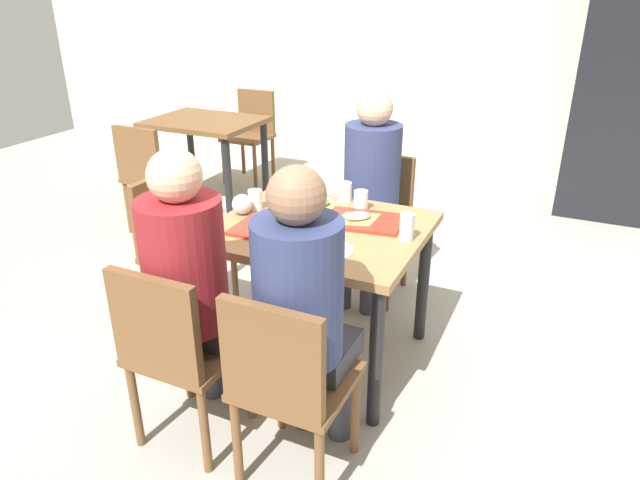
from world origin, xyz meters
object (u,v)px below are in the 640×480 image
at_px(paper_plate_center, 313,204).
at_px(plastic_cup_b, 289,247).
at_px(chair_near_left, 175,346).
at_px(tray_red_near, 273,230).
at_px(chair_left_end, 175,240).
at_px(pizza_slice_a, 268,226).
at_px(drink_fridge, 623,96).
at_px(soda_can, 407,227).
at_px(person_in_brown_jacket, 303,302).
at_px(background_table, 206,134).
at_px(background_chair_far, 252,129).
at_px(person_far_side, 370,183).
at_px(main_table, 320,246).
at_px(background_chair_near, 149,172).
at_px(plastic_cup_a, 345,192).
at_px(pizza_slice_c, 318,203).
at_px(condiment_bottle, 284,186).
at_px(tray_red_far, 364,221).
at_px(chair_near_right, 286,380).
at_px(person_in_red, 191,275).
at_px(paper_plate_near_edge, 328,250).
at_px(chair_far_side, 376,215).
at_px(pizza_slice_b, 357,217).
at_px(plastic_cup_c, 255,200).
at_px(foil_bundle, 242,204).
at_px(plastic_cup_d, 361,200).

xyz_separation_m(paper_plate_center, plastic_cup_b, (0.17, -0.59, 0.05)).
bearing_deg(chair_near_left, tray_red_near, 83.72).
height_order(chair_left_end, pizza_slice_a, chair_left_end).
distance_m(tray_red_near, drink_fridge, 3.34).
height_order(plastic_cup_b, soda_can, soda_can).
xyz_separation_m(person_in_brown_jacket, background_table, (-2.06, 2.31, -0.13)).
bearing_deg(background_chair_far, person_far_side, -43.29).
bearing_deg(tray_red_near, main_table, 41.23).
distance_m(chair_near_left, background_chair_near, 2.33).
height_order(person_in_brown_jacket, soda_can, person_in_brown_jacket).
relative_size(person_far_side, plastic_cup_a, 12.43).
xyz_separation_m(paper_plate_center, background_table, (-1.67, 1.41, -0.13)).
height_order(tray_red_near, background_chair_near, background_chair_near).
bearing_deg(plastic_cup_a, plastic_cup_b, -86.16).
bearing_deg(pizza_slice_c, condiment_bottle, 179.26).
distance_m(person_far_side, background_table, 2.06).
bearing_deg(tray_red_far, person_far_side, 107.39).
xyz_separation_m(tray_red_far, pizza_slice_a, (-0.36, -0.28, 0.02)).
bearing_deg(tray_red_far, soda_can, -23.66).
relative_size(tray_red_near, soda_can, 2.95).
bearing_deg(main_table, chair_near_right, -73.33).
bearing_deg(person_in_red, paper_plate_near_edge, 48.32).
bearing_deg(tray_red_far, chair_left_end, -173.01).
distance_m(paper_plate_center, drink_fridge, 2.99).
xyz_separation_m(chair_far_side, paper_plate_center, (-0.15, -0.58, 0.24)).
relative_size(pizza_slice_b, plastic_cup_c, 2.45).
bearing_deg(foil_bundle, main_table, 2.95).
height_order(plastic_cup_b, background_table, plastic_cup_b).
height_order(tray_red_far, pizza_slice_a, pizza_slice_a).
bearing_deg(plastic_cup_a, main_table, -86.16).
height_order(paper_plate_near_edge, background_table, paper_plate_near_edge).
bearing_deg(pizza_slice_c, tray_red_far, -19.92).
bearing_deg(plastic_cup_b, tray_red_far, 73.42).
distance_m(chair_near_left, condiment_bottle, 1.09).
relative_size(tray_red_near, paper_plate_near_edge, 1.64).
distance_m(chair_near_right, background_table, 3.20).
xyz_separation_m(person_in_brown_jacket, condiment_bottle, (-0.56, 0.90, 0.07)).
height_order(pizza_slice_a, plastic_cup_b, plastic_cup_b).
bearing_deg(chair_left_end, pizza_slice_a, -12.61).
bearing_deg(foil_bundle, pizza_slice_c, 40.46).
xyz_separation_m(chair_near_left, drink_fridge, (1.52, 3.66, 0.47)).
relative_size(tray_red_near, pizza_slice_a, 1.55).
height_order(plastic_cup_d, condiment_bottle, condiment_bottle).
xyz_separation_m(person_in_red, pizza_slice_a, (0.05, 0.52, 0.02)).
xyz_separation_m(chair_left_end, soda_can, (1.28, 0.02, 0.30)).
height_order(plastic_cup_b, background_chair_near, background_chair_near).
bearing_deg(chair_far_side, drink_fridge, 57.99).
distance_m(paper_plate_center, plastic_cup_b, 0.62).
bearing_deg(foil_bundle, paper_plate_center, 43.71).
height_order(chair_near_right, chair_far_side, same).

